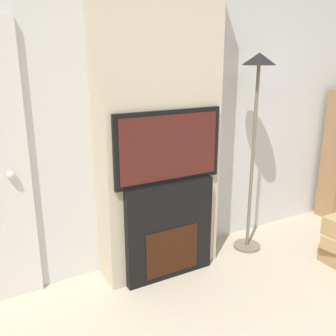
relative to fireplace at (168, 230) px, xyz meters
The scene contains 5 objects.
wall_back 1.01m from the fireplace, 90.00° to the left, with size 6.00×0.06×2.70m.
chimney_breast 0.96m from the fireplace, 90.00° to the left, with size 0.98×0.33×2.70m.
fireplace is the anchor object (origin of this frame).
television 0.69m from the fireplace, 90.00° to the right, with size 0.89×0.07×0.56m.
floor_lamp 1.31m from the fireplace, ahead, with size 0.29×0.29×1.77m.
Camera 1 is at (-1.34, -0.73, 1.74)m, focal length 40.00 mm.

